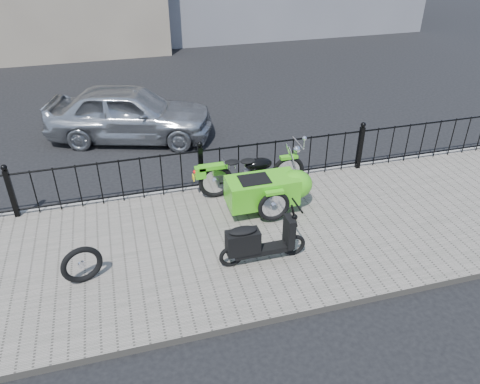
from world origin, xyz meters
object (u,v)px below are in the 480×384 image
object	(u,v)px
scooter	(257,242)
motorcycle_sidecar	(269,185)
spare_tire	(82,265)
sedan_car	(130,113)

from	to	relation	value
scooter	motorcycle_sidecar	bearing A→B (deg)	65.09
motorcycle_sidecar	spare_tire	world-z (taller)	motorcycle_sidecar
scooter	spare_tire	size ratio (longest dim) A/B	2.30
motorcycle_sidecar	spare_tire	bearing A→B (deg)	-159.96
scooter	spare_tire	world-z (taller)	scooter
scooter	sedan_car	size ratio (longest dim) A/B	0.36
spare_tire	sedan_car	bearing A→B (deg)	77.99
motorcycle_sidecar	spare_tire	xyz separation A→B (m)	(-3.38, -1.23, -0.16)
spare_tire	sedan_car	world-z (taller)	sedan_car
motorcycle_sidecar	spare_tire	distance (m)	3.60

